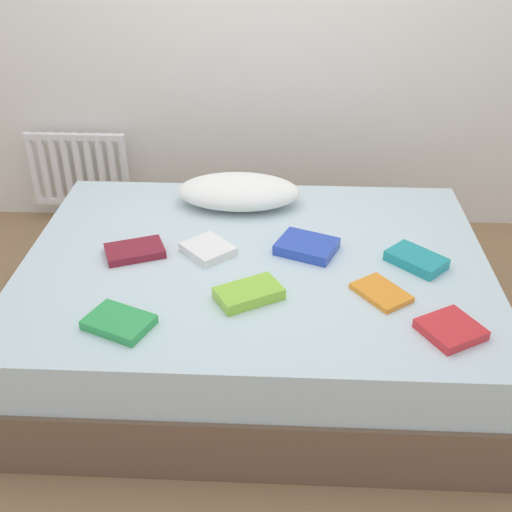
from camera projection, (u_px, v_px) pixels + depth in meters
The scene contains 12 objects.
ground_plane at pixel (255, 349), 2.94m from camera, with size 8.00×8.00×0.00m, color #93704C.
bed at pixel (255, 306), 2.81m from camera, with size 2.00×1.50×0.50m.
radiator at pixel (79, 170), 3.82m from camera, with size 0.61×0.04×0.46m.
pillow at pixel (239, 191), 3.07m from camera, with size 0.59×0.33×0.14m, color white.
textbook_blue at pixel (307, 246), 2.72m from camera, with size 0.24×0.19×0.05m, color #2847B7.
textbook_lime at pixel (249, 293), 2.42m from camera, with size 0.24×0.14×0.05m, color #8CC638.
textbook_green at pixel (119, 322), 2.27m from camera, with size 0.23×0.16×0.03m, color green.
textbook_orange at pixel (381, 293), 2.44m from camera, with size 0.21×0.14×0.02m, color orange.
textbook_maroon at pixel (135, 251), 2.70m from camera, with size 0.24×0.16×0.03m, color maroon.
textbook_teal at pixel (416, 260), 2.63m from camera, with size 0.23×0.15×0.05m, color teal.
textbook_white at pixel (208, 249), 2.70m from camera, with size 0.20×0.17×0.04m, color white.
textbook_red at pixel (451, 329), 2.24m from camera, with size 0.19×0.19×0.04m, color red.
Camera 1 is at (0.11, -2.27, 1.91)m, focal length 44.40 mm.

